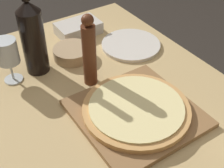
% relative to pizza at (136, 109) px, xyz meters
% --- Properties ---
extents(dining_table, '(0.90, 1.23, 0.76)m').
position_rel_pizza_xyz_m(dining_table, '(-0.04, 0.12, -0.13)').
color(dining_table, tan).
rests_on(dining_table, ground_plane).
extents(cutting_board, '(0.37, 0.37, 0.02)m').
position_rel_pizza_xyz_m(cutting_board, '(0.00, 0.00, -0.02)').
color(cutting_board, olive).
rests_on(cutting_board, dining_table).
extents(pizza, '(0.35, 0.35, 0.02)m').
position_rel_pizza_xyz_m(pizza, '(0.00, 0.00, 0.00)').
color(pizza, tan).
rests_on(pizza, cutting_board).
extents(wine_bottle, '(0.09, 0.09, 0.36)m').
position_rel_pizza_xyz_m(wine_bottle, '(-0.17, 0.40, 0.12)').
color(wine_bottle, black).
rests_on(wine_bottle, dining_table).
extents(pepper_mill, '(0.05, 0.05, 0.27)m').
position_rel_pizza_xyz_m(pepper_mill, '(-0.04, 0.23, 0.10)').
color(pepper_mill, '#5B2D19').
rests_on(pepper_mill, dining_table).
extents(wine_glass, '(0.08, 0.08, 0.17)m').
position_rel_pizza_xyz_m(wine_glass, '(-0.27, 0.40, 0.09)').
color(wine_glass, silver).
rests_on(wine_glass, dining_table).
extents(small_bowl, '(0.15, 0.15, 0.04)m').
position_rel_pizza_xyz_m(small_bowl, '(-0.02, 0.41, -0.01)').
color(small_bowl, tan).
rests_on(small_bowl, dining_table).
extents(dinner_plate, '(0.25, 0.25, 0.01)m').
position_rel_pizza_xyz_m(dinner_plate, '(0.23, 0.34, -0.02)').
color(dinner_plate, silver).
rests_on(dinner_plate, dining_table).
extents(food_container, '(0.19, 0.12, 0.05)m').
position_rel_pizza_xyz_m(food_container, '(0.09, 0.56, -0.00)').
color(food_container, beige).
rests_on(food_container, dining_table).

